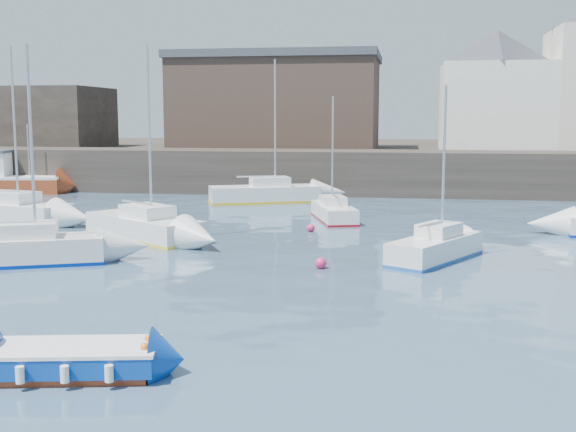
% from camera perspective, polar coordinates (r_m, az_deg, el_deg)
% --- Properties ---
extents(water, '(220.00, 220.00, 0.00)m').
position_cam_1_polar(water, '(16.97, -6.76, -10.52)').
color(water, '#2D4760').
rests_on(water, ground).
extents(quay_wall, '(90.00, 5.00, 3.00)m').
position_cam_1_polar(quay_wall, '(50.80, 4.26, 3.49)').
color(quay_wall, '#28231E').
rests_on(quay_wall, ground).
extents(land_strip, '(90.00, 32.00, 2.80)m').
position_cam_1_polar(land_strip, '(68.72, 5.62, 4.51)').
color(land_strip, '#28231E').
rests_on(land_strip, ground).
extents(bldg_east_d, '(11.14, 11.14, 8.95)m').
position_cam_1_polar(bldg_east_d, '(57.35, 16.10, 9.56)').
color(bldg_east_d, white).
rests_on(bldg_east_d, land_strip).
extents(warehouse, '(16.40, 10.40, 7.60)m').
position_cam_1_polar(warehouse, '(59.41, -0.82, 9.07)').
color(warehouse, '#3D2D26').
rests_on(warehouse, land_strip).
extents(bldg_west, '(14.00, 8.00, 5.00)m').
position_cam_1_polar(bldg_west, '(66.04, -20.29, 7.32)').
color(bldg_west, '#353028').
rests_on(bldg_west, land_strip).
extents(blue_dinghy, '(3.65, 2.13, 0.65)m').
position_cam_1_polar(blue_dinghy, '(15.83, -16.47, -10.78)').
color(blue_dinghy, '#94391A').
rests_on(blue_dinghy, ground).
extents(fishing_boat, '(7.71, 4.12, 4.84)m').
position_cam_1_polar(fishing_boat, '(54.79, -21.34, 2.70)').
color(fishing_boat, '#94391A').
rests_on(fishing_boat, ground).
extents(sailboat_a, '(6.35, 4.12, 7.89)m').
position_cam_1_polar(sailboat_a, '(28.03, -20.41, -2.47)').
color(sailboat_a, white).
rests_on(sailboat_a, ground).
extents(sailboat_b, '(6.48, 5.47, 8.35)m').
position_cam_1_polar(sailboat_b, '(32.53, -11.30, -0.78)').
color(sailboat_b, white).
rests_on(sailboat_b, ground).
extents(sailboat_c, '(3.80, 5.07, 6.49)m').
position_cam_1_polar(sailboat_c, '(27.58, 11.60, -2.42)').
color(sailboat_c, white).
rests_on(sailboat_c, ground).
extents(sailboat_e, '(7.14, 3.90, 8.76)m').
position_cam_1_polar(sailboat_e, '(39.34, -21.14, 0.36)').
color(sailboat_e, white).
rests_on(sailboat_e, ground).
extents(sailboat_f, '(2.98, 5.16, 6.40)m').
position_cam_1_polar(sailboat_f, '(37.59, 3.63, 0.36)').
color(sailboat_f, white).
rests_on(sailboat_f, ground).
extents(sailboat_h, '(7.21, 4.63, 8.86)m').
position_cam_1_polar(sailboat_h, '(45.43, -1.81, 1.82)').
color(sailboat_h, white).
rests_on(sailboat_h, ground).
extents(buoy_near, '(0.43, 0.43, 0.43)m').
position_cam_1_polar(buoy_near, '(27.90, -19.84, -3.65)').
color(buoy_near, '#DA2660').
rests_on(buoy_near, ground).
extents(buoy_mid, '(0.41, 0.41, 0.41)m').
position_cam_1_polar(buoy_mid, '(25.67, 2.60, -4.15)').
color(buoy_mid, '#DA2660').
rests_on(buoy_mid, ground).
extents(buoy_far, '(0.37, 0.37, 0.37)m').
position_cam_1_polar(buoy_far, '(33.80, 1.82, -1.24)').
color(buoy_far, '#DA2660').
rests_on(buoy_far, ground).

